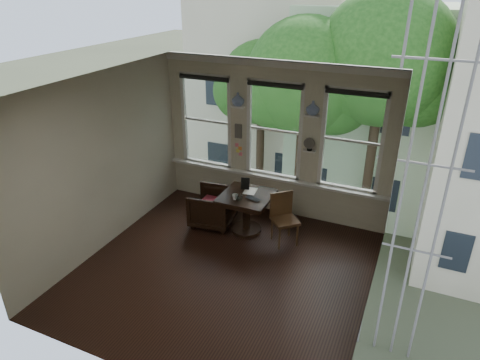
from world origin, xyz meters
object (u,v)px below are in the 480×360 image
at_px(laptop, 251,200).
at_px(mug, 235,197).
at_px(side_chair_right, 285,220).
at_px(armchair_left, 212,207).
at_px(table, 246,213).

bearing_deg(laptop, mug, -144.67).
bearing_deg(side_chair_right, mug, 146.46).
bearing_deg(mug, armchair_left, 160.69).
xyz_separation_m(table, laptop, (0.15, -0.15, 0.39)).
bearing_deg(table, side_chair_right, -6.39).
bearing_deg(table, mug, -117.79).
bearing_deg(armchair_left, table, 85.76).
relative_size(side_chair_right, mug, 8.80).
height_order(table, laptop, laptop).
height_order(table, mug, mug).
bearing_deg(laptop, table, 154.12).
relative_size(armchair_left, mug, 7.51).
xyz_separation_m(table, armchair_left, (-0.69, -0.03, -0.02)).
relative_size(laptop, mug, 2.81).
bearing_deg(side_chair_right, table, 130.79).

